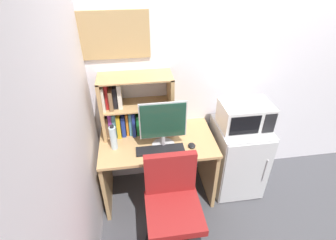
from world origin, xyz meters
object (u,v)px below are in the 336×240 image
object	(u,v)px
water_bottle	(113,138)
desk_chair	(173,212)
microwave	(245,115)
wall_corkboard	(107,36)
keyboard	(160,150)
computer_mouse	(192,146)
hutch_bookshelf	(127,108)
monitor	(163,124)
mini_fridge	(237,157)

from	to	relation	value
water_bottle	desk_chair	distance (m)	0.84
microwave	wall_corkboard	distance (m)	1.49
keyboard	computer_mouse	distance (m)	0.30
microwave	wall_corkboard	world-z (taller)	wall_corkboard
hutch_bookshelf	keyboard	world-z (taller)	hutch_bookshelf
monitor	keyboard	bearing A→B (deg)	-119.25
wall_corkboard	water_bottle	bearing A→B (deg)	-94.79
monitor	computer_mouse	xyz separation A→B (m)	(0.26, -0.06, -0.24)
hutch_bookshelf	water_bottle	distance (m)	0.33
mini_fridge	microwave	world-z (taller)	microwave
keyboard	desk_chair	world-z (taller)	desk_chair
water_bottle	microwave	world-z (taller)	microwave
microwave	desk_chair	world-z (taller)	microwave
computer_mouse	desk_chair	world-z (taller)	desk_chair
mini_fridge	hutch_bookshelf	bearing A→B (deg)	170.98
computer_mouse	desk_chair	distance (m)	0.62
computer_mouse	microwave	size ratio (longest dim) A/B	0.18
keyboard	desk_chair	distance (m)	0.55
keyboard	mini_fridge	world-z (taller)	mini_fridge
keyboard	desk_chair	xyz separation A→B (m)	(0.05, -0.43, -0.35)
hutch_bookshelf	keyboard	distance (m)	0.53
desk_chair	computer_mouse	bearing A→B (deg)	60.28
monitor	keyboard	xyz separation A→B (m)	(-0.04, -0.07, -0.24)
monitor	desk_chair	xyz separation A→B (m)	(0.01, -0.50, -0.59)
hutch_bookshelf	monitor	bearing A→B (deg)	-41.75
hutch_bookshelf	water_bottle	xyz separation A→B (m)	(-0.14, -0.25, -0.16)
computer_mouse	microwave	distance (m)	0.61
monitor	water_bottle	bearing A→B (deg)	175.89
computer_mouse	water_bottle	size ratio (longest dim) A/B	0.33
monitor	microwave	xyz separation A→B (m)	(0.83, 0.11, -0.05)
hutch_bookshelf	computer_mouse	distance (m)	0.73
mini_fridge	wall_corkboard	size ratio (longest dim) A/B	1.11
keyboard	water_bottle	xyz separation A→B (m)	(-0.42, 0.10, 0.11)
monitor	wall_corkboard	bearing A→B (deg)	136.57
monitor	computer_mouse	world-z (taller)	monitor
microwave	wall_corkboard	size ratio (longest dim) A/B	0.66
water_bottle	wall_corkboard	bearing A→B (deg)	85.21
mini_fridge	computer_mouse	bearing A→B (deg)	-164.24
microwave	mini_fridge	bearing A→B (deg)	-90.33
mini_fridge	microwave	size ratio (longest dim) A/B	1.69
computer_mouse	wall_corkboard	distance (m)	1.24
mini_fridge	desk_chair	size ratio (longest dim) A/B	0.87
microwave	desk_chair	size ratio (longest dim) A/B	0.52
monitor	microwave	world-z (taller)	monitor
water_bottle	monitor	bearing A→B (deg)	-4.11
hutch_bookshelf	water_bottle	size ratio (longest dim) A/B	2.64
hutch_bookshelf	desk_chair	bearing A→B (deg)	-67.13
monitor	computer_mouse	distance (m)	0.36
desk_chair	wall_corkboard	size ratio (longest dim) A/B	1.27
keyboard	wall_corkboard	distance (m)	1.11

